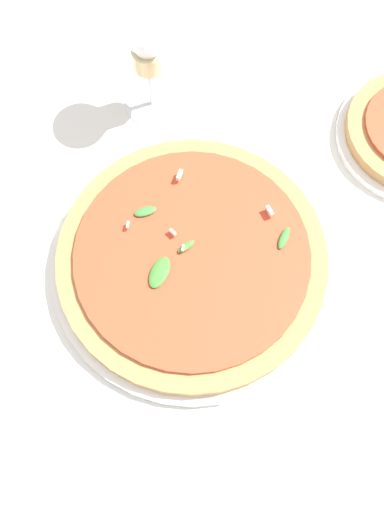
# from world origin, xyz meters

# --- Properties ---
(ground_plane) EXTENTS (6.00, 6.00, 0.00)m
(ground_plane) POSITION_xyz_m (0.00, 0.00, 0.00)
(ground_plane) COLOR silver
(pizza_arugula_main) EXTENTS (0.35, 0.35, 0.05)m
(pizza_arugula_main) POSITION_xyz_m (-0.01, 0.04, 0.02)
(pizza_arugula_main) COLOR white
(pizza_arugula_main) RESTS_ON ground_plane
(wine_glass) EXTENTS (0.08, 0.08, 0.16)m
(wine_glass) POSITION_xyz_m (-0.21, -0.10, 0.11)
(wine_glass) COLOR white
(wine_glass) RESTS_ON ground_plane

